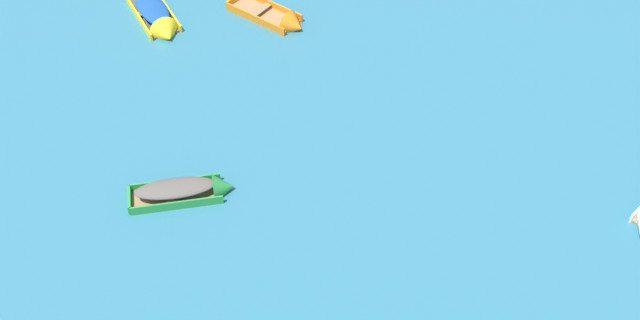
{
  "coord_description": "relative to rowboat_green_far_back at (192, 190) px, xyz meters",
  "views": [
    {
      "loc": [
        3.59,
        0.13,
        23.09
      ],
      "look_at": [
        0.0,
        22.55,
        0.15
      ],
      "focal_mm": 46.58,
      "sensor_mm": 36.0,
      "label": 1
    }
  ],
  "objects": [
    {
      "name": "rowboat_green_far_back",
      "position": [
        0.0,
        0.0,
        0.0
      ],
      "size": [
        4.11,
        2.4,
        1.12
      ],
      "color": "#99754C",
      "rests_on": "ground_plane"
    },
    {
      "name": "rowboat_yellow_cluster_inner",
      "position": [
        -4.41,
        10.19,
        -0.01
      ],
      "size": [
        3.56,
        4.1,
        1.37
      ],
      "color": "#4C4C51",
      "rests_on": "ground_plane"
    },
    {
      "name": "rowboat_orange_cluster_outer",
      "position": [
        1.27,
        11.17,
        -0.13
      ],
      "size": [
        4.22,
        3.05,
        1.27
      ],
      "color": "#99754C",
      "rests_on": "ground_plane"
    }
  ]
}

